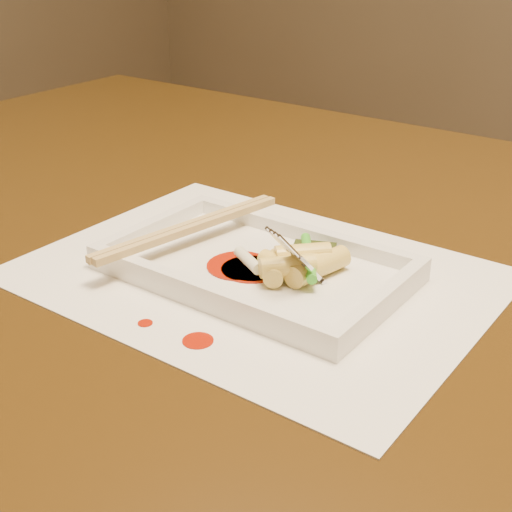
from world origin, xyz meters
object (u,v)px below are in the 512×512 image
Objects in this scene: chopstick_a at (186,226)px; fork at (339,199)px; table at (276,313)px; placemat at (256,275)px; plate_base at (256,270)px.

fork is at bearing 6.75° from chopstick_a.
fork reaches higher than table.
chopstick_a is (-0.08, 0.00, 0.03)m from placemat.
chopstick_a is (-0.04, -0.10, 0.13)m from table.
plate_base is 0.11m from fork.
table is 0.17m from chopstick_a.
table is at bearing 114.89° from plate_base.
placemat is 0.11m from fork.
chopstick_a reaches higher than table.
fork reaches higher than chopstick_a.
chopstick_a is at bearing -109.60° from table.
plate_base is (0.05, -0.10, 0.11)m from table.
placemat is 0.00m from plate_base.
fork is (0.07, 0.02, 0.08)m from plate_base.
chopstick_a reaches higher than placemat.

